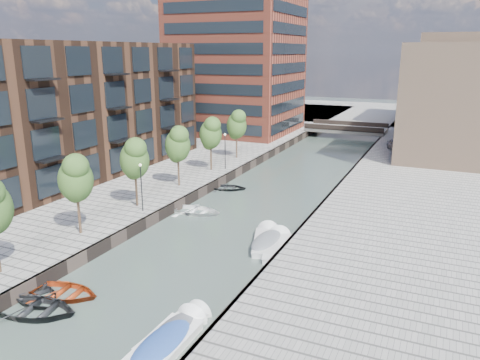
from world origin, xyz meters
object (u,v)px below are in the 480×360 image
Objects in this scene: tree_4 at (178,143)px; motorboat_3 at (167,342)px; sloop_1 at (34,314)px; motorboat_1 at (178,330)px; bridge at (346,129)px; sloop_2 at (64,296)px; motorboat_4 at (267,240)px; tree_6 at (237,124)px; tree_3 at (134,158)px; tree_5 at (211,132)px; sloop_4 at (227,189)px; car at (396,145)px; tree_2 at (75,177)px; sloop_3 at (196,213)px; motorboat_2 at (278,246)px; sloop_0 at (35,299)px.

motorboat_3 is (12.66, -21.96, -5.08)m from tree_4.
sloop_1 is 8.43m from motorboat_1.
bridge reaches higher than sloop_1.
sloop_2 is 0.81× the size of motorboat_4.
bridge is at bearing 94.80° from motorboat_4.
tree_6 is at bearing -0.66° from sloop_2.
motorboat_3 is (8.33, -1.62, 0.23)m from sloop_2.
sloop_2 is (4.33, -13.33, -5.31)m from tree_3.
tree_5 reaches higher than sloop_4.
tree_3 is 13.55m from motorboat_4.
tree_6 is at bearing -167.00° from car.
sloop_4 is at bearing 78.42° from tree_2.
tree_3 is (0.00, 7.00, 0.00)m from tree_2.
tree_2 is 1.48× the size of sloop_4.
sloop_3 is 0.85× the size of motorboat_2.
motorboat_2 is at bearing 86.07° from motorboat_3.
tree_6 is at bearing 90.00° from tree_5.
car is at bearing 61.95° from tree_3.
bridge reaches higher than motorboat_1.
tree_4 is 1.00× the size of tree_6.
sloop_1 is at bearing -83.31° from tree_6.
tree_2 is 14.81m from motorboat_4.
sloop_2 is 24.05m from sloop_4.
tree_6 is 19.48m from sloop_3.
bridge is 48.14m from motorboat_4.
sloop_3 is (-4.19, -44.24, -1.39)m from bridge.
tree_2 is at bearing 154.85° from sloop_4.
sloop_3 is 0.84× the size of motorboat_4.
tree_6 is (0.00, 14.00, 0.00)m from tree_4.
tree_3 is 16.93m from sloop_1.
car is at bearing -54.15° from bridge.
motorboat_4 is (-0.02, 12.84, 0.02)m from motorboat_1.
sloop_0 is at bearing 33.25° from sloop_1.
sloop_4 is (3.63, 17.71, -5.31)m from tree_2.
sloop_0 is at bearing 172.62° from sloop_3.
motorboat_4 is 1.28× the size of car.
sloop_0 is at bearing -81.72° from tree_4.
tree_2 is at bearing -90.00° from tree_3.
motorboat_1 reaches higher than sloop_0.
sloop_1 is at bearing 167.86° from sloop_4.
motorboat_1 is (12.54, -27.80, -5.12)m from tree_5.
tree_6 is 1.24× the size of motorboat_1.
bridge is 2.71× the size of motorboat_1.
motorboat_1 is at bearing -47.73° from tree_3.
tree_5 is 1.36× the size of car.
tree_4 reaches higher than motorboat_4.
motorboat_1 is at bearing -58.91° from tree_4.
sloop_1 is (4.28, -29.49, -5.31)m from tree_5.
sloop_2 is (4.33, -6.33, -5.31)m from tree_2.
sloop_2 is 16.09m from sloop_3.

